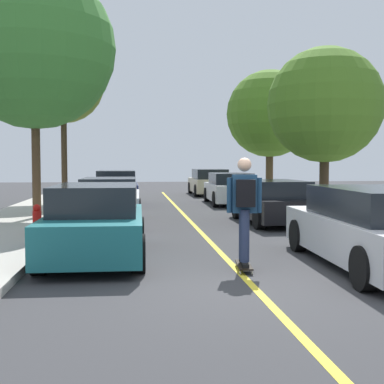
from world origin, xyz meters
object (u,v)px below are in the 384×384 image
(parked_car_right_farthest, at_px, (209,182))
(street_tree_left_near, at_px, (63,82))
(parked_car_left_nearest, at_px, (96,222))
(fire_hydrant, at_px, (37,220))
(parked_car_right_nearest, at_px, (377,228))
(street_tree_left_nearest, at_px, (34,48))
(parked_car_right_near, at_px, (274,202))
(skateboarder, at_px, (244,204))
(parked_car_left_near, at_px, (109,201))
(parked_car_left_far, at_px, (116,189))
(skateboard, at_px, (244,265))
(parked_car_right_far, at_px, (230,189))
(street_tree_right_near, at_px, (270,114))
(street_tree_right_nearest, at_px, (325,105))

(parked_car_right_farthest, relative_size, street_tree_left_near, 0.66)
(parked_car_left_nearest, distance_m, fire_hydrant, 2.82)
(parked_car_right_nearest, height_order, street_tree_left_nearest, street_tree_left_nearest)
(parked_car_right_nearest, bearing_deg, parked_car_right_near, 89.99)
(skateboarder, bearing_deg, parked_car_right_near, 70.52)
(parked_car_left_near, distance_m, parked_car_left_far, 6.37)
(street_tree_left_near, height_order, skateboard, street_tree_left_near)
(parked_car_left_far, relative_size, parked_car_right_near, 1.02)
(parked_car_right_farthest, height_order, skateboarder, skateboarder)
(parked_car_right_far, height_order, street_tree_left_nearest, street_tree_left_nearest)
(parked_car_right_nearest, bearing_deg, parked_car_left_far, 110.06)
(parked_car_left_nearest, bearing_deg, fire_hydrant, 122.29)
(parked_car_right_near, height_order, parked_car_right_farthest, parked_car_right_farthest)
(parked_car_left_near, distance_m, fire_hydrant, 3.45)
(parked_car_right_near, bearing_deg, skateboarder, -109.48)
(parked_car_left_far, bearing_deg, street_tree_left_nearest, -110.87)
(parked_car_right_far, bearing_deg, parked_car_left_near, -125.93)
(parked_car_left_far, bearing_deg, skateboard, -79.18)
(parked_car_right_near, relative_size, street_tree_right_near, 0.70)
(parked_car_right_far, distance_m, street_tree_left_nearest, 10.26)
(parked_car_left_nearest, xyz_separation_m, skateboarder, (2.52, -1.40, 0.43))
(parked_car_right_nearest, relative_size, street_tree_left_near, 0.70)
(skateboarder, bearing_deg, parked_car_right_farthest, 83.34)
(parked_car_right_far, distance_m, skateboard, 13.70)
(parked_car_right_far, bearing_deg, parked_car_left_far, -176.51)
(fire_hydrant, bearing_deg, street_tree_right_nearest, 27.98)
(parked_car_left_near, relative_size, fire_hydrant, 6.38)
(parked_car_right_farthest, bearing_deg, parked_car_right_near, -90.00)
(street_tree_right_near, bearing_deg, parked_car_right_nearest, -98.11)
(parked_car_right_far, relative_size, skateboard, 5.21)
(parked_car_left_far, distance_m, street_tree_left_near, 4.95)
(parked_car_right_far, bearing_deg, street_tree_left_near, 177.15)
(street_tree_left_nearest, xyz_separation_m, skateboard, (4.70, -7.49, -5.07))
(parked_car_left_nearest, relative_size, street_tree_left_nearest, 0.55)
(parked_car_right_nearest, xyz_separation_m, street_tree_left_near, (-7.00, 13.86, 4.43))
(parked_car_left_nearest, height_order, skateboard, parked_car_left_nearest)
(street_tree_left_nearest, distance_m, skateboard, 10.19)
(fire_hydrant, distance_m, skateboard, 5.51)
(parked_car_right_nearest, xyz_separation_m, parked_car_right_farthest, (0.00, 19.76, 0.02))
(street_tree_left_near, relative_size, fire_hydrant, 9.57)
(parked_car_right_near, relative_size, street_tree_right_nearest, 0.76)
(parked_car_left_near, bearing_deg, street_tree_right_near, 50.28)
(parked_car_left_near, bearing_deg, street_tree_right_nearest, 11.47)
(street_tree_left_nearest, distance_m, street_tree_right_near, 12.08)
(parked_car_left_near, relative_size, skateboarder, 2.52)
(parked_car_right_far, relative_size, parked_car_right_farthest, 1.01)
(parked_car_right_nearest, height_order, parked_car_right_far, parked_car_right_nearest)
(parked_car_left_far, bearing_deg, street_tree_left_near, 163.53)
(parked_car_right_farthest, bearing_deg, parked_car_left_far, -126.42)
(parked_car_right_far, xyz_separation_m, street_tree_right_near, (2.18, 1.77, 3.37))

